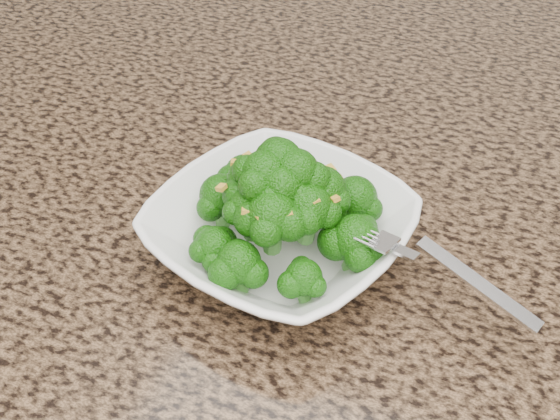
% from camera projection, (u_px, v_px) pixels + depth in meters
% --- Properties ---
extents(granite_counter, '(1.64, 1.04, 0.03)m').
position_uv_depth(granite_counter, '(354.00, 194.00, 0.69)').
color(granite_counter, brown).
rests_on(granite_counter, cabinet).
extents(bowl, '(0.26, 0.26, 0.05)m').
position_uv_depth(bowl, '(280.00, 232.00, 0.59)').
color(bowl, white).
rests_on(bowl, granite_counter).
extents(broccoli_pile, '(0.18, 0.18, 0.07)m').
position_uv_depth(broccoli_pile, '(280.00, 176.00, 0.55)').
color(broccoli_pile, '#19620B').
rests_on(broccoli_pile, bowl).
extents(garlic_topping, '(0.11, 0.11, 0.01)m').
position_uv_depth(garlic_topping, '(280.00, 136.00, 0.53)').
color(garlic_topping, gold).
rests_on(garlic_topping, broccoli_pile).
extents(fork, '(0.17, 0.08, 0.01)m').
position_uv_depth(fork, '(410.00, 254.00, 0.53)').
color(fork, silver).
rests_on(fork, bowl).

